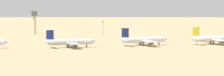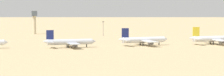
{
  "view_description": "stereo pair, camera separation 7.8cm",
  "coord_description": "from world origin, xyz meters",
  "px_view_note": "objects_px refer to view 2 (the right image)",
  "views": [
    {
      "loc": [
        -73.08,
        -358.92,
        31.16
      ],
      "look_at": [
        3.82,
        -9.93,
        6.0
      ],
      "focal_mm": 85.26,
      "sensor_mm": 36.0,
      "label": 1
    },
    {
      "loc": [
        -73.01,
        -358.94,
        31.16
      ],
      "look_at": [
        3.82,
        -9.93,
        6.0
      ],
      "focal_mm": 85.26,
      "sensor_mm": 36.0,
      "label": 2
    }
  ],
  "objects_px": {
    "parked_jet_navy_4": "(143,40)",
    "control_tower": "(34,20)",
    "light_pole_west": "(103,27)",
    "parked_jet_yellow_5": "(213,39)",
    "parked_jet_navy_3": "(69,42)"
  },
  "relations": [
    {
      "from": "parked_jet_yellow_5",
      "to": "parked_jet_navy_3",
      "type": "bearing_deg",
      "value": 177.52
    },
    {
      "from": "parked_jet_navy_3",
      "to": "parked_jet_yellow_5",
      "type": "height_order",
      "value": "parked_jet_yellow_5"
    },
    {
      "from": "parked_jet_navy_3",
      "to": "parked_jet_navy_4",
      "type": "xyz_separation_m",
      "value": [
        52.17,
        5.34,
        0.17
      ]
    },
    {
      "from": "light_pole_west",
      "to": "parked_jet_navy_3",
      "type": "bearing_deg",
      "value": -112.14
    },
    {
      "from": "parked_jet_yellow_5",
      "to": "light_pole_west",
      "type": "xyz_separation_m",
      "value": [
        -58.03,
        108.33,
        3.39
      ]
    },
    {
      "from": "parked_jet_navy_3",
      "to": "control_tower",
      "type": "xyz_separation_m",
      "value": [
        -12.04,
        150.99,
        9.19
      ]
    },
    {
      "from": "parked_jet_navy_4",
      "to": "control_tower",
      "type": "distance_m",
      "value": 159.43
    },
    {
      "from": "parked_jet_navy_4",
      "to": "parked_jet_yellow_5",
      "type": "distance_m",
      "value": 51.56
    },
    {
      "from": "parked_jet_navy_3",
      "to": "parked_jet_navy_4",
      "type": "distance_m",
      "value": 52.45
    },
    {
      "from": "light_pole_west",
      "to": "parked_jet_yellow_5",
      "type": "bearing_deg",
      "value": -61.82
    },
    {
      "from": "parked_jet_yellow_5",
      "to": "control_tower",
      "type": "distance_m",
      "value": 187.34
    },
    {
      "from": "parked_jet_navy_3",
      "to": "control_tower",
      "type": "height_order",
      "value": "control_tower"
    },
    {
      "from": "parked_jet_navy_4",
      "to": "control_tower",
      "type": "xyz_separation_m",
      "value": [
        -64.22,
        145.64,
        9.02
      ]
    },
    {
      "from": "parked_jet_navy_4",
      "to": "control_tower",
      "type": "bearing_deg",
      "value": 105.05
    },
    {
      "from": "light_pole_west",
      "to": "control_tower",
      "type": "bearing_deg",
      "value": 146.17
    }
  ]
}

